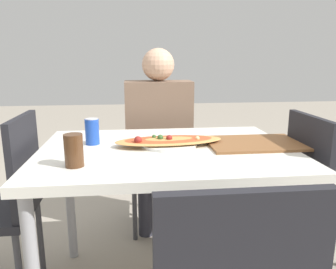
# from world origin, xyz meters

# --- Properties ---
(dining_table) EXTENTS (1.16, 0.84, 0.76)m
(dining_table) POSITION_xyz_m (0.00, 0.00, 0.68)
(dining_table) COLOR silver
(dining_table) RESTS_ON ground_plane
(chair_far_seated) EXTENTS (0.40, 0.40, 0.91)m
(chair_far_seated) POSITION_xyz_m (0.02, 0.75, 0.52)
(chair_far_seated) COLOR black
(chair_far_seated) RESTS_ON ground_plane
(chair_side_left) EXTENTS (0.40, 0.40, 0.91)m
(chair_side_left) POSITION_xyz_m (-0.77, 0.06, 0.52)
(chair_side_left) COLOR black
(chair_side_left) RESTS_ON ground_plane
(chair_side_right) EXTENTS (0.40, 0.40, 0.91)m
(chair_side_right) POSITION_xyz_m (0.77, -0.07, 0.52)
(chair_side_right) COLOR black
(chair_side_right) RESTS_ON ground_plane
(person_seated) EXTENTS (0.43, 0.23, 1.23)m
(person_seated) POSITION_xyz_m (0.02, 0.64, 0.72)
(person_seated) COLOR #2D2D38
(person_seated) RESTS_ON ground_plane
(pizza_main) EXTENTS (0.52, 0.27, 0.06)m
(pizza_main) POSITION_xyz_m (0.01, 0.04, 0.78)
(pizza_main) COLOR white
(pizza_main) RESTS_ON dining_table
(soda_can) EXTENTS (0.07, 0.07, 0.12)m
(soda_can) POSITION_xyz_m (-0.35, 0.11, 0.82)
(soda_can) COLOR #1E47B2
(soda_can) RESTS_ON dining_table
(drink_glass) EXTENTS (0.07, 0.07, 0.13)m
(drink_glass) POSITION_xyz_m (-0.38, -0.22, 0.83)
(drink_glass) COLOR #4C2D19
(drink_glass) RESTS_ON dining_table
(serving_tray) EXTENTS (0.45, 0.31, 0.01)m
(serving_tray) POSITION_xyz_m (0.42, 0.02, 0.77)
(serving_tray) COLOR brown
(serving_tray) RESTS_ON dining_table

